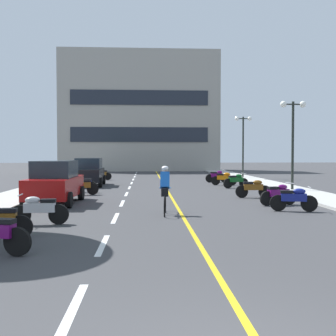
{
  "coord_description": "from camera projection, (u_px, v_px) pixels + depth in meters",
  "views": [
    {
      "loc": [
        -1.01,
        -3.55,
        2.13
      ],
      "look_at": [
        0.21,
        18.6,
        1.34
      ],
      "focal_mm": 43.99,
      "sensor_mm": 36.0,
      "label": 1
    }
  ],
  "objects": [
    {
      "name": "lane_dash_8",
      "position": [
        135.0,
        177.0,
        37.49
      ],
      "size": [
        0.14,
        2.2,
        0.01
      ],
      "primitive_type": "cube",
      "color": "silver",
      "rests_on": "ground"
    },
    {
      "name": "curb_left",
      "position": [
        52.0,
        185.0,
        27.22
      ],
      "size": [
        2.4,
        72.0,
        0.12
      ],
      "primitive_type": "cube",
      "color": "#A8A8A3",
      "rests_on": "ground"
    },
    {
      "name": "motorcycle_6",
      "position": [
        254.0,
        188.0,
        19.67
      ],
      "size": [
        1.7,
        0.6,
        0.92
      ],
      "color": "black",
      "rests_on": "ground"
    },
    {
      "name": "cyclist_rider",
      "position": [
        165.0,
        189.0,
        14.32
      ],
      "size": [
        0.42,
        1.77,
        1.71
      ],
      "color": "black",
      "rests_on": "ground"
    },
    {
      "name": "office_building",
      "position": [
        140.0,
        112.0,
        51.22
      ],
      "size": [
        19.2,
        6.11,
        14.46
      ],
      "color": "#9E998E",
      "rests_on": "ground"
    },
    {
      "name": "motorcycle_12",
      "position": [
        101.0,
        174.0,
        32.85
      ],
      "size": [
        1.7,
        0.6,
        0.92
      ],
      "color": "black",
      "rests_on": "ground"
    },
    {
      "name": "motorcycle_4",
      "position": [
        294.0,
        199.0,
        15.05
      ],
      "size": [
        1.68,
        0.65,
        0.92
      ],
      "color": "black",
      "rests_on": "ground"
    },
    {
      "name": "lane_dash_9",
      "position": [
        136.0,
        174.0,
        41.48
      ],
      "size": [
        0.14,
        2.2,
        0.01
      ],
      "primitive_type": "cube",
      "color": "silver",
      "rests_on": "ground"
    },
    {
      "name": "curb_right",
      "position": [
        266.0,
        184.0,
        28.01
      ],
      "size": [
        2.4,
        72.0,
        0.12
      ],
      "primitive_type": "cube",
      "color": "#A8A8A3",
      "rests_on": "ground"
    },
    {
      "name": "centre_line_yellow",
      "position": [
        164.0,
        185.0,
        27.63
      ],
      "size": [
        0.12,
        66.0,
        0.01
      ],
      "primitive_type": "cube",
      "color": "gold",
      "rests_on": "ground"
    },
    {
      "name": "lane_dash_3",
      "position": [
        122.0,
        203.0,
        17.53
      ],
      "size": [
        0.14,
        2.2,
        0.01
      ],
      "primitive_type": "cube",
      "color": "silver",
      "rests_on": "ground"
    },
    {
      "name": "lane_dash_11",
      "position": [
        137.0,
        171.0,
        49.46
      ],
      "size": [
        0.14,
        2.2,
        0.01
      ],
      "primitive_type": "cube",
      "color": "silver",
      "rests_on": "ground"
    },
    {
      "name": "parked_car_near",
      "position": [
        55.0,
        182.0,
        17.32
      ],
      "size": [
        1.97,
        4.22,
        1.82
      ],
      "color": "black",
      "rests_on": "ground"
    },
    {
      "name": "motorcycle_8",
      "position": [
        83.0,
        184.0,
        22.38
      ],
      "size": [
        1.66,
        0.75,
        0.92
      ],
      "color": "black",
      "rests_on": "ground"
    },
    {
      "name": "lane_dash_5",
      "position": [
        129.0,
        188.0,
        25.51
      ],
      "size": [
        0.14,
        2.2,
        0.01
      ],
      "primitive_type": "cube",
      "color": "silver",
      "rests_on": "ground"
    },
    {
      "name": "ground_plane",
      "position": [
        162.0,
        189.0,
        24.62
      ],
      "size": [
        140.0,
        140.0,
        0.0
      ],
      "primitive_type": "plane",
      "color": "#38383A"
    },
    {
      "name": "lane_dash_2",
      "position": [
        115.0,
        218.0,
        13.54
      ],
      "size": [
        0.14,
        2.2,
        0.01
      ],
      "primitive_type": "cube",
      "color": "silver",
      "rests_on": "ground"
    },
    {
      "name": "street_lamp_mid",
      "position": [
        293.0,
        125.0,
        22.86
      ],
      "size": [
        1.46,
        0.36,
        4.92
      ],
      "color": "black",
      "rests_on": "curb_right"
    },
    {
      "name": "lane_dash_0",
      "position": [
        72.0,
        311.0,
        5.56
      ],
      "size": [
        0.14,
        2.2,
        0.01
      ],
      "primitive_type": "cube",
      "color": "silver",
      "rests_on": "ground"
    },
    {
      "name": "lane_dash_6",
      "position": [
        132.0,
        183.0,
        29.5
      ],
      "size": [
        0.14,
        2.2,
        0.01
      ],
      "primitive_type": "cube",
      "color": "silver",
      "rests_on": "ground"
    },
    {
      "name": "motorcycle_9",
      "position": [
        236.0,
        180.0,
        25.23
      ],
      "size": [
        1.65,
        0.76,
        0.92
      ],
      "color": "black",
      "rests_on": "ground"
    },
    {
      "name": "motorcycle_10",
      "position": [
        224.0,
        178.0,
        27.42
      ],
      "size": [
        1.68,
        0.65,
        0.92
      ],
      "color": "black",
      "rests_on": "ground"
    },
    {
      "name": "motorcycle_11",
      "position": [
        217.0,
        176.0,
        30.24
      ],
      "size": [
        1.7,
        0.6,
        0.92
      ],
      "color": "black",
      "rests_on": "ground"
    },
    {
      "name": "lane_dash_10",
      "position": [
        136.0,
        173.0,
        45.47
      ],
      "size": [
        0.14,
        2.2,
        0.01
      ],
      "primitive_type": "cube",
      "color": "silver",
      "rests_on": "ground"
    },
    {
      "name": "lane_dash_4",
      "position": [
        126.0,
        194.0,
        21.52
      ],
      "size": [
        0.14,
        2.2,
        0.01
      ],
      "primitive_type": "cube",
      "color": "silver",
      "rests_on": "ground"
    },
    {
      "name": "street_lamp_far",
      "position": [
        243.0,
        133.0,
        34.98
      ],
      "size": [
        1.46,
        0.36,
        5.15
      ],
      "color": "black",
      "rests_on": "curb_right"
    },
    {
      "name": "motorcycle_3",
      "position": [
        39.0,
        209.0,
        12.23
      ],
      "size": [
        1.7,
        0.6,
        0.92
      ],
      "color": "black",
      "rests_on": "ground"
    },
    {
      "name": "lane_dash_7",
      "position": [
        133.0,
        179.0,
        33.5
      ],
      "size": [
        0.14,
        2.2,
        0.01
      ],
      "primitive_type": "cube",
      "color": "silver",
      "rests_on": "ground"
    },
    {
      "name": "motorcycle_7",
      "position": [
        81.0,
        186.0,
        20.94
      ],
      "size": [
        1.69,
        0.6,
        0.92
      ],
      "color": "black",
      "rests_on": "ground"
    },
    {
      "name": "lane_dash_1",
      "position": [
        103.0,
        245.0,
        9.55
      ],
      "size": [
        0.14,
        2.2,
        0.01
      ],
      "primitive_type": "cube",
      "color": "silver",
      "rests_on": "ground"
    },
    {
      "name": "motorcycle_5",
      "position": [
        279.0,
        194.0,
        16.85
      ],
      "size": [
        1.66,
        0.74,
        0.92
      ],
      "color": "black",
      "rests_on": "ground"
    },
    {
      "name": "parked_car_mid",
      "position": [
        89.0,
        172.0,
        26.94
      ],
      "size": [
        2.0,
        4.24,
        1.82
      ],
      "color": "black",
      "rests_on": "ground"
    }
  ]
}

